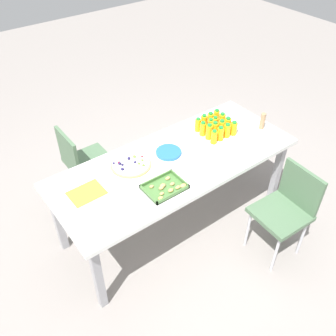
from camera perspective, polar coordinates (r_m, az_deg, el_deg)
name	(u,v)px	position (r m, az deg, el deg)	size (l,w,h in m)	color
ground_plane	(175,220)	(3.60, 1.01, -8.04)	(12.00, 12.00, 0.00)	gray
party_table	(175,166)	(3.13, 1.15, 0.27)	(2.10, 0.85, 0.74)	white
chair_far_left	(287,206)	(3.18, 17.84, -5.61)	(0.42, 0.42, 0.83)	#4C6B4C
chair_near_right	(82,160)	(3.56, -13.03, 1.20)	(0.40, 0.40, 0.83)	#4C6B4C
juice_bottle_0	(216,116)	(3.54, 7.43, 7.85)	(0.06, 0.06, 0.14)	#FAAD14
juice_bottle_1	(210,120)	(3.49, 6.50, 7.40)	(0.06, 0.06, 0.14)	#F9AD14
juice_bottle_2	(204,122)	(3.44, 5.52, 7.03)	(0.06, 0.06, 0.15)	#FAAE14
juice_bottle_3	(198,125)	(3.41, 4.60, 6.62)	(0.05, 0.05, 0.13)	#FAAD14
juice_bottle_4	(222,120)	(3.48, 8.30, 7.25)	(0.06, 0.06, 0.14)	#F9AB14
juice_bottle_5	(215,123)	(3.44, 7.22, 6.81)	(0.05, 0.05, 0.13)	#F9AD14
juice_bottle_6	(210,126)	(3.39, 6.53, 6.44)	(0.05, 0.05, 0.14)	#F9AD14
juice_bottle_7	(203,129)	(3.35, 5.36, 5.99)	(0.06, 0.06, 0.14)	#F9AE14
juice_bottle_8	(228,124)	(3.44, 9.14, 6.64)	(0.06, 0.06, 0.14)	#FAAE14
juice_bottle_9	(222,127)	(3.39, 8.22, 6.23)	(0.06, 0.06, 0.14)	#F9AD14
juice_bottle_10	(215,130)	(3.35, 7.19, 5.88)	(0.06, 0.06, 0.15)	#F9AD14
juice_bottle_11	(209,132)	(3.31, 6.32, 5.54)	(0.06, 0.06, 0.15)	#FAAE14
juice_bottle_12	(234,128)	(3.40, 10.05, 6.01)	(0.06, 0.06, 0.13)	#FAAD14
juice_bottle_13	(227,131)	(3.36, 9.05, 5.69)	(0.06, 0.06, 0.14)	#F9AC14
juice_bottle_14	(220,134)	(3.31, 8.03, 5.24)	(0.06, 0.06, 0.14)	#F9AD14
juice_bottle_15	(214,137)	(3.26, 7.07, 4.74)	(0.06, 0.06, 0.13)	#F9AC14
fruit_pizza	(131,164)	(3.04, -5.73, 0.58)	(0.33, 0.33, 0.05)	tan
snack_tray	(165,187)	(2.82, -0.40, -2.99)	(0.31, 0.23, 0.04)	#477238
plate_stack	(169,152)	(3.15, 0.10, 2.41)	(0.22, 0.22, 0.02)	blue
napkin_stack	(101,214)	(2.68, -10.28, -6.89)	(0.15, 0.15, 0.01)	white
cardboard_tube	(263,121)	(3.52, 14.31, 6.99)	(0.04, 0.04, 0.16)	#9E7A56
paper_folder	(87,193)	(2.85, -12.39, -3.77)	(0.26, 0.20, 0.01)	yellow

